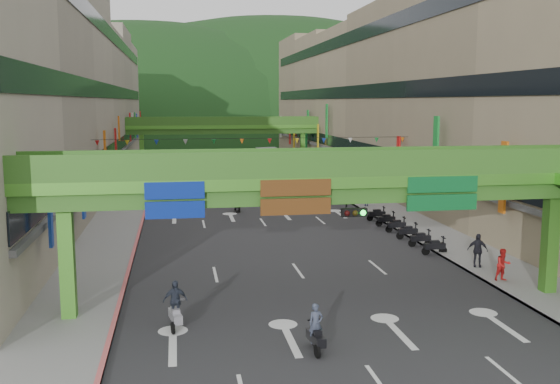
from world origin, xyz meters
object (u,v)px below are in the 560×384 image
at_px(scooter_rider_mid, 237,198).
at_px(pedestrian_red, 503,268).
at_px(overpass_near, 349,194).
at_px(car_yellow, 242,178).
at_px(car_silver, 195,189).
at_px(scooter_rider_near, 316,330).

bearing_deg(scooter_rider_mid, pedestrian_red, -63.91).
bearing_deg(overpass_near, car_yellow, 90.18).
height_order(overpass_near, pedestrian_red, overpass_near).
bearing_deg(pedestrian_red, overpass_near, -168.15).
relative_size(overpass_near, car_yellow, 7.84).
height_order(overpass_near, car_silver, overpass_near).
relative_size(overpass_near, car_silver, 6.70).
height_order(scooter_rider_mid, car_yellow, scooter_rider_mid).
xyz_separation_m(scooter_rider_near, car_silver, (-3.25, 39.34, -0.15)).
xyz_separation_m(car_yellow, pedestrian_red, (9.01, -41.40, 0.22)).
xyz_separation_m(scooter_rider_near, pedestrian_red, (11.28, 7.00, -0.01)).
relative_size(car_silver, car_yellow, 1.17).
distance_m(car_silver, pedestrian_red, 35.46).
bearing_deg(pedestrian_red, scooter_rider_near, -152.80).
bearing_deg(car_silver, pedestrian_red, -59.22).
xyz_separation_m(overpass_near, scooter_rider_near, (-2.42, -4.38, -4.37)).
height_order(car_yellow, pedestrian_red, pedestrian_red).
distance_m(scooter_rider_mid, pedestrian_red, 25.63).
bearing_deg(pedestrian_red, car_yellow, 97.67).
height_order(scooter_rider_near, scooter_rider_mid, scooter_rider_mid).
bearing_deg(scooter_rider_near, car_silver, 94.72).
distance_m(scooter_rider_mid, car_silver, 9.89).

